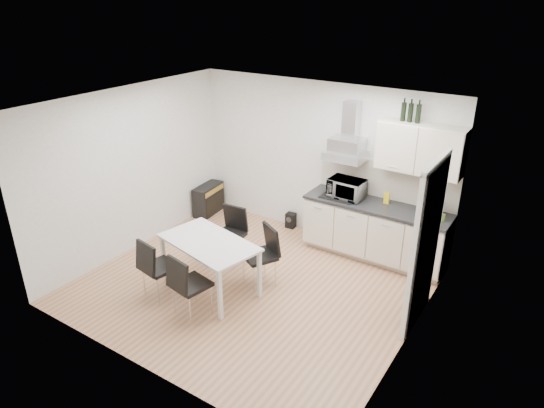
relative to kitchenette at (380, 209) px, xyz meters
The scene contains 15 objects.
ground 2.26m from the kitchenette, 124.42° to the right, with size 4.50×4.50×0.00m, color tan.
wall_back 1.31m from the kitchenette, 167.42° to the left, with size 4.50×0.10×2.60m, color white.
wall_front 3.95m from the kitchenette, 107.65° to the right, with size 4.50×0.10×2.60m, color white.
wall_left 3.88m from the kitchenette, 153.23° to the right, with size 0.10×4.00×2.60m, color white.
wall_right 2.09m from the kitchenette, 58.54° to the right, with size 0.10×4.00×2.60m, color white.
ceiling 2.75m from the kitchenette, 124.42° to the right, with size 4.50×4.50×0.00m, color white.
doorway 1.58m from the kitchenette, 49.23° to the right, with size 0.08×1.04×2.10m, color white.
kitchenette is the anchor object (origin of this frame).
dining_table 2.65m from the kitchenette, 127.77° to the right, with size 1.51×1.06×0.75m.
chair_far_left 2.33m from the kitchenette, 143.53° to the right, with size 0.44×0.50×0.88m, color black, non-canonical shape.
chair_far_right 2.01m from the kitchenette, 124.59° to the right, with size 0.44×0.50×0.88m, color black, non-canonical shape.
chair_near_left 3.35m from the kitchenette, 128.72° to the right, with size 0.44×0.50×0.88m, color black, non-canonical shape.
chair_near_right 3.07m from the kitchenette, 118.27° to the right, with size 0.44×0.50×0.88m, color black, non-canonical shape.
guitar_amp 3.33m from the kitchenette, behind, with size 0.36×0.69×0.55m.
floor_speaker 1.82m from the kitchenette, behind, with size 0.16×0.14×0.27m, color black.
Camera 1 is at (3.46, -4.75, 3.90)m, focal length 32.00 mm.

